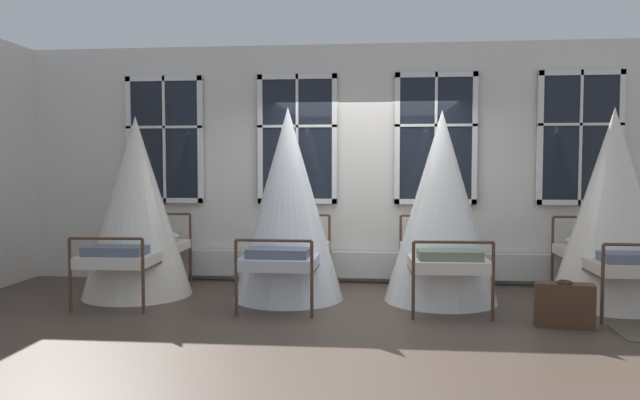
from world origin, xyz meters
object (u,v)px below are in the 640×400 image
cot_fourth (612,210)px  cot_third (441,209)px  cot_second (288,206)px  suitcase_dark (564,305)px  cot_first (137,209)px

cot_fourth → cot_third: bearing=90.0°
cot_second → suitcase_dark: cot_second is taller
cot_third → suitcase_dark: bearing=-136.4°
suitcase_dark → cot_first: bearing=177.9°
cot_first → cot_fourth: (5.69, -0.02, 0.03)m
cot_first → cot_third: 3.74m
cot_third → suitcase_dark: (1.10, -1.09, -0.88)m
cot_third → cot_fourth: size_ratio=0.99×
cot_second → cot_first: bearing=91.2°
cot_first → cot_fourth: size_ratio=0.97×
cot_third → cot_fourth: (1.94, -0.04, 0.01)m
cot_second → cot_fourth: cot_second is taller
suitcase_dark → cot_second: bearing=170.6°
cot_second → cot_third: cot_second is taller
cot_fourth → suitcase_dark: bearing=142.3°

